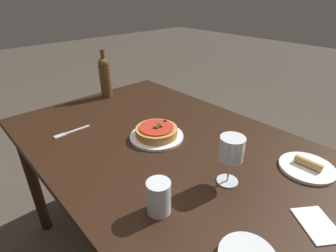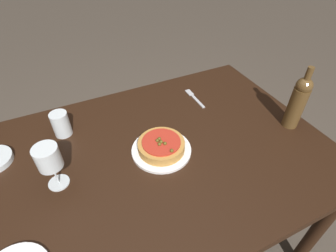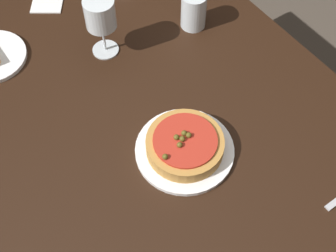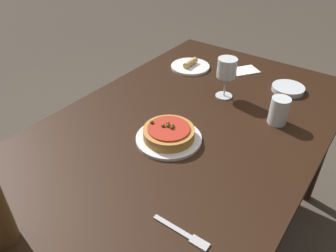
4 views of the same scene
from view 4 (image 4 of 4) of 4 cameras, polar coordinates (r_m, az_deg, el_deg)
ground_plane at (r=1.84m, az=2.17°, el=-20.10°), size 14.00×14.00×0.00m
dining_table at (r=1.32m, az=2.83°, el=-2.90°), size 1.58×0.97×0.78m
dinner_plate at (r=1.20m, az=-0.01°, el=-2.12°), size 0.24×0.24×0.01m
pizza at (r=1.19m, az=-0.01°, el=-1.09°), size 0.19×0.19×0.05m
wine_glass at (r=1.43m, az=10.20°, el=9.68°), size 0.08×0.08×0.18m
water_cup at (r=1.33m, az=18.77°, el=2.53°), size 0.07×0.07×0.11m
side_bowl at (r=1.60m, az=20.18°, el=6.13°), size 0.15×0.15×0.02m
fork at (r=0.92m, az=2.80°, el=-18.23°), size 0.03×0.17×0.00m
side_plate at (r=1.72m, az=3.91°, el=10.38°), size 0.20×0.20×0.04m
paper_napkin at (r=1.73m, az=13.21°, el=9.40°), size 0.16×0.15×0.00m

